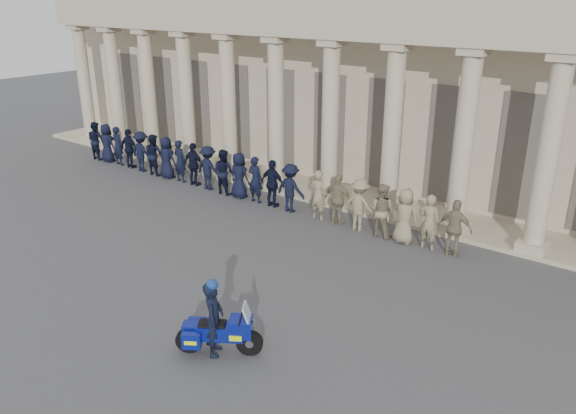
{
  "coord_description": "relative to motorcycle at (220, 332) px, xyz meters",
  "views": [
    {
      "loc": [
        10.02,
        -9.77,
        7.9
      ],
      "look_at": [
        0.22,
        3.32,
        1.6
      ],
      "focal_mm": 35.0,
      "sensor_mm": 36.0,
      "label": 1
    }
  ],
  "objects": [
    {
      "name": "rider",
      "position": [
        -0.09,
        -0.06,
        0.39
      ],
      "size": [
        0.74,
        0.8,
        1.93
      ],
      "rotation": [
        0.0,
        0.0,
        2.14
      ],
      "color": "black",
      "rests_on": "ground"
    },
    {
      "name": "ground",
      "position": [
        -2.16,
        1.91,
        -0.57
      ],
      "size": [
        90.0,
        90.0,
        0.0
      ],
      "primitive_type": "plane",
      "color": "#414143",
      "rests_on": "ground"
    },
    {
      "name": "officer_rank",
      "position": [
        -7.1,
        8.25,
        0.37
      ],
      "size": [
        19.54,
        0.71,
        1.88
      ],
      "color": "black",
      "rests_on": "ground"
    },
    {
      "name": "motorcycle",
      "position": [
        0.0,
        0.0,
        0.0
      ],
      "size": [
        1.79,
        1.4,
        1.32
      ],
      "rotation": [
        0.0,
        0.0,
        0.57
      ],
      "color": "black",
      "rests_on": "ground"
    },
    {
      "name": "building",
      "position": [
        -2.16,
        16.65,
        3.96
      ],
      "size": [
        40.0,
        12.5,
        9.0
      ],
      "color": "tan",
      "rests_on": "ground"
    }
  ]
}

